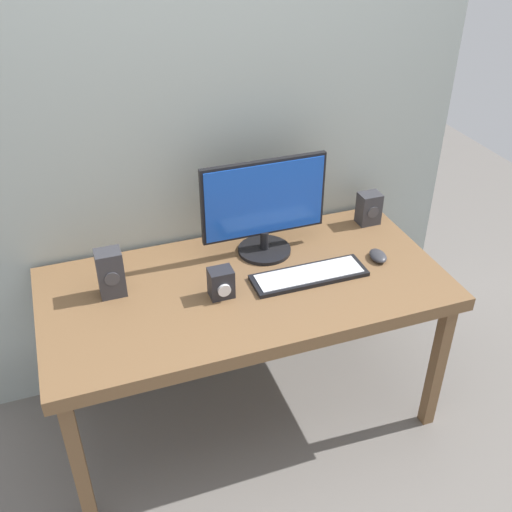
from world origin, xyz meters
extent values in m
plane|color=slate|center=(0.00, 0.00, 0.00)|extent=(6.00, 6.00, 0.00)
cube|color=#9EA8A3|center=(0.00, 0.44, 1.50)|extent=(2.31, 0.04, 3.00)
cube|color=brown|center=(0.00, 0.00, 0.70)|extent=(1.62, 0.79, 0.06)
cube|color=brown|center=(-0.75, -0.34, 0.33)|extent=(0.05, 0.05, 0.67)
cube|color=brown|center=(0.75, -0.34, 0.33)|extent=(0.05, 0.05, 0.67)
cube|color=brown|center=(-0.75, 0.34, 0.33)|extent=(0.05, 0.05, 0.67)
cube|color=brown|center=(0.75, 0.34, 0.33)|extent=(0.05, 0.05, 0.67)
cylinder|color=black|center=(0.15, 0.19, 0.74)|extent=(0.23, 0.23, 0.02)
cylinder|color=black|center=(0.15, 0.19, 0.78)|extent=(0.04, 0.04, 0.08)
cube|color=black|center=(0.15, 0.21, 0.98)|extent=(0.54, 0.02, 0.34)
cube|color=blue|center=(0.15, 0.19, 0.98)|extent=(0.51, 0.01, 0.31)
cube|color=black|center=(0.26, -0.05, 0.74)|extent=(0.48, 0.15, 0.02)
cube|color=silver|center=(0.26, -0.05, 0.75)|extent=(0.44, 0.12, 0.00)
ellipsoid|color=#333338|center=(0.59, -0.02, 0.74)|extent=(0.08, 0.11, 0.03)
cube|color=#333338|center=(0.69, 0.27, 0.80)|extent=(0.10, 0.08, 0.15)
cylinder|color=#3F3F44|center=(0.69, 0.22, 0.80)|extent=(0.06, 0.00, 0.06)
cube|color=#333338|center=(-0.51, 0.11, 0.82)|extent=(0.10, 0.08, 0.19)
cylinder|color=#3F3F44|center=(-0.51, 0.07, 0.82)|extent=(0.06, 0.00, 0.06)
cube|color=#232328|center=(-0.11, -0.05, 0.79)|extent=(0.09, 0.07, 0.12)
cylinder|color=silver|center=(-0.11, -0.09, 0.78)|extent=(0.05, 0.01, 0.05)
camera|label=1|loc=(-0.62, -1.86, 2.15)|focal=42.38mm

